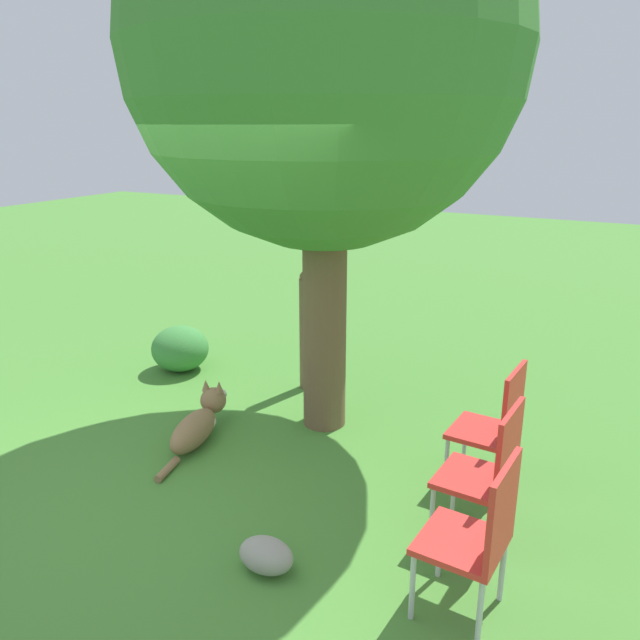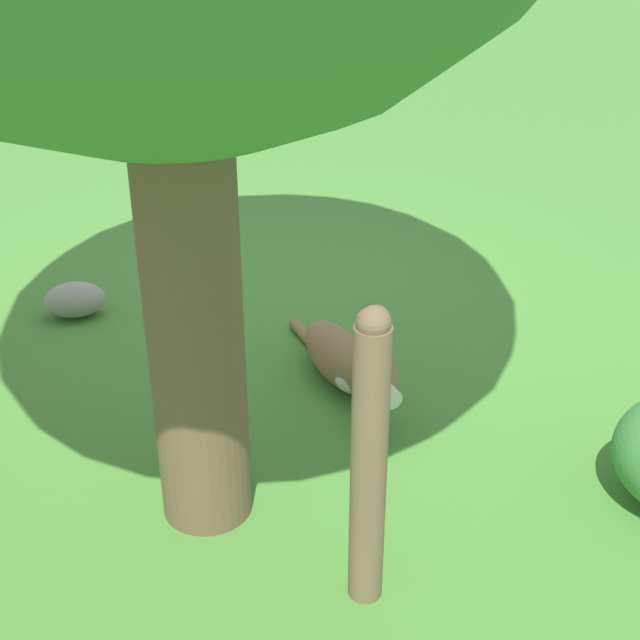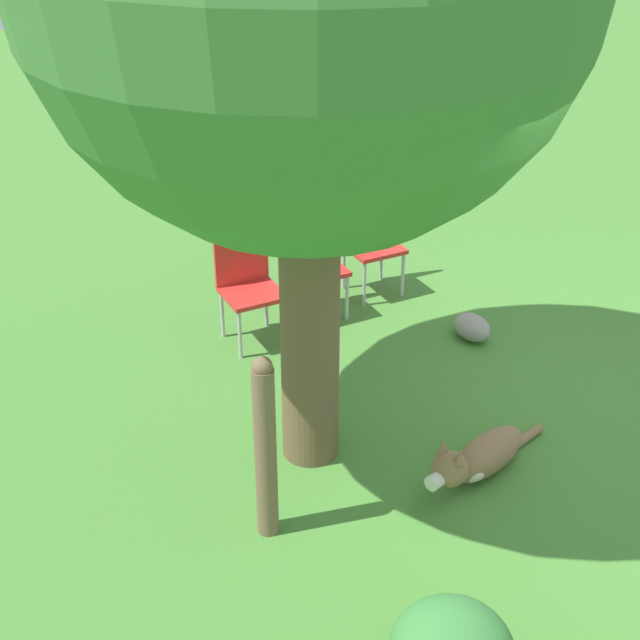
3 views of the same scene
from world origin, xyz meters
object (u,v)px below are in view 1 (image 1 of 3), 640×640
at_px(fence_post, 306,330).
at_px(red_chair_0, 479,532).
at_px(oak_tree, 325,48).
at_px(red_chair_1, 489,468).
at_px(red_chair_2, 496,422).
at_px(dog, 199,423).

xyz_separation_m(fence_post, red_chair_0, (2.22, -2.23, -0.07)).
distance_m(oak_tree, red_chair_1, 3.14).
distance_m(oak_tree, red_chair_2, 2.95).
bearing_deg(dog, oak_tree, -57.90).
bearing_deg(fence_post, red_chair_1, -36.99).
relative_size(oak_tree, red_chair_1, 4.85).
height_order(dog, red_chair_1, red_chair_1).
xyz_separation_m(red_chair_0, red_chair_2, (-0.19, 1.27, 0.00)).
relative_size(oak_tree, red_chair_0, 4.85).
height_order(oak_tree, red_chair_2, oak_tree).
bearing_deg(red_chair_1, dog, -1.20).
bearing_deg(dog, red_chair_2, -92.13).
bearing_deg(red_chair_2, red_chair_0, 103.34).
xyz_separation_m(oak_tree, dog, (-0.78, -0.75, -2.88)).
distance_m(dog, red_chair_0, 2.67).
relative_size(red_chair_0, red_chair_1, 1.00).
height_order(oak_tree, red_chair_0, oak_tree).
bearing_deg(red_chair_0, red_chair_2, -76.66).
bearing_deg(dog, red_chair_1, -107.62).
xyz_separation_m(oak_tree, red_chair_1, (1.62, -1.00, -2.50)).
xyz_separation_m(oak_tree, fence_post, (-0.50, 0.60, -2.43)).
xyz_separation_m(fence_post, red_chair_2, (2.03, -0.96, -0.07)).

